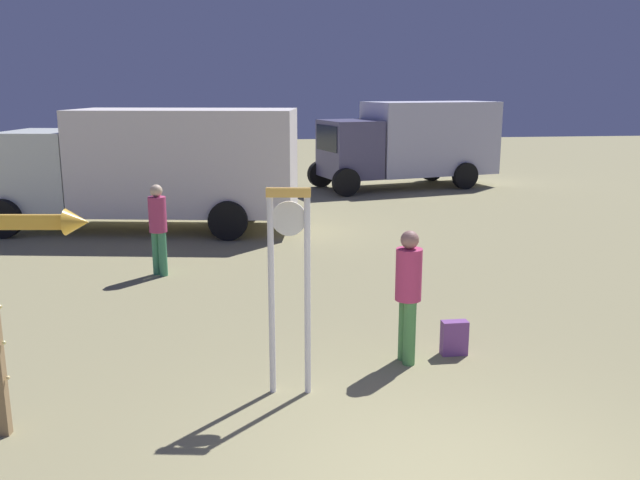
{
  "coord_description": "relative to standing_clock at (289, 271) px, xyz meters",
  "views": [
    {
      "loc": [
        -1.75,
        -4.99,
        3.41
      ],
      "look_at": [
        -0.45,
        4.59,
        1.2
      ],
      "focal_mm": 37.65,
      "sensor_mm": 36.0,
      "label": 1
    }
  ],
  "objects": [
    {
      "name": "box_truck_near",
      "position": [
        -2.32,
        9.44,
        0.16
      ],
      "size": [
        7.41,
        3.59,
        2.9
      ],
      "color": "silver",
      "rests_on": "ground_plane"
    },
    {
      "name": "backpack",
      "position": [
        2.22,
        0.82,
        -1.21
      ],
      "size": [
        0.34,
        0.2,
        0.46
      ],
      "color": "#78438C",
      "rests_on": "ground_plane"
    },
    {
      "name": "standing_clock",
      "position": [
        0.0,
        0.0,
        0.0
      ],
      "size": [
        0.49,
        0.16,
        2.36
      ],
      "color": "white",
      "rests_on": "ground_plane"
    },
    {
      "name": "person_distant",
      "position": [
        -1.95,
        5.2,
        -0.49
      ],
      "size": [
        0.32,
        0.32,
        1.69
      ],
      "color": "#419061",
      "rests_on": "ground_plane"
    },
    {
      "name": "person_near_clock",
      "position": [
        1.54,
        0.66,
        -0.48
      ],
      "size": [
        0.33,
        0.33,
        1.71
      ],
      "color": "#4B8D4A",
      "rests_on": "ground_plane"
    },
    {
      "name": "box_truck_far",
      "position": [
        5.68,
        15.6,
        0.16
      ],
      "size": [
        6.68,
        3.78,
        2.92
      ],
      "color": "silver",
      "rests_on": "ground_plane"
    },
    {
      "name": "arrow_sign",
      "position": [
        -2.59,
        -0.63,
        0.22
      ],
      "size": [
        1.07,
        0.31,
        2.45
      ],
      "color": "#997951",
      "rests_on": "ground_plane"
    }
  ]
}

